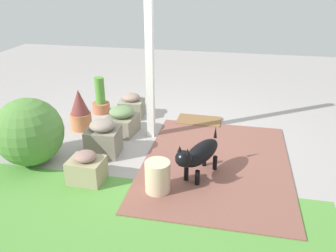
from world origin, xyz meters
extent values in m
plane|color=#A59F9D|center=(0.00, 0.00, 0.00)|extent=(12.00, 12.00, 0.00)
cube|color=brown|center=(-0.74, 0.46, 0.01)|extent=(1.80, 2.40, 0.02)
cube|color=white|center=(0.26, -0.17, 1.23)|extent=(0.10, 0.10, 2.46)
cube|color=gray|center=(0.76, -0.82, 0.14)|extent=(0.41, 0.39, 0.28)
ellipsoid|color=gray|center=(0.76, -0.82, 0.33)|extent=(0.29, 0.29, 0.13)
cube|color=gray|center=(0.70, -0.17, 0.14)|extent=(0.45, 0.48, 0.27)
ellipsoid|color=#688554|center=(0.70, -0.17, 0.34)|extent=(0.36, 0.36, 0.16)
cube|color=gray|center=(0.74, 0.48, 0.18)|extent=(0.43, 0.41, 0.35)
ellipsoid|color=gray|center=(0.74, 0.48, 0.41)|extent=(0.33, 0.33, 0.15)
cube|color=tan|center=(0.69, 1.13, 0.14)|extent=(0.40, 0.34, 0.28)
ellipsoid|color=gray|center=(0.69, 1.13, 0.32)|extent=(0.25, 0.25, 0.11)
sphere|color=#51863B|center=(1.53, 0.87, 0.42)|extent=(0.84, 0.84, 0.84)
cylinder|color=#C27548|center=(1.36, -0.19, 0.13)|extent=(0.32, 0.32, 0.25)
cone|color=brown|center=(1.36, -0.19, 0.44)|extent=(0.28, 0.28, 0.38)
cylinder|color=#B06442|center=(1.31, -0.87, 0.08)|extent=(0.29, 0.29, 0.17)
cylinder|color=#4F9034|center=(1.31, -0.87, 0.39)|extent=(0.16, 0.16, 0.45)
ellipsoid|color=black|center=(-0.58, 0.76, 0.31)|extent=(0.46, 0.67, 0.24)
sphere|color=black|center=(-0.42, 1.10, 0.41)|extent=(0.18, 0.18, 0.18)
cone|color=black|center=(-0.46, 1.12, 0.51)|extent=(0.05, 0.05, 0.07)
cone|color=black|center=(-0.37, 1.08, 0.51)|extent=(0.05, 0.05, 0.07)
cylinder|color=black|center=(-0.56, 0.98, 0.10)|extent=(0.05, 0.05, 0.19)
cylinder|color=black|center=(-0.42, 0.91, 0.10)|extent=(0.05, 0.05, 0.19)
cylinder|color=black|center=(-0.73, 0.61, 0.10)|extent=(0.05, 0.05, 0.19)
cylinder|color=black|center=(-0.59, 0.55, 0.10)|extent=(0.05, 0.05, 0.19)
cone|color=black|center=(-0.71, 0.49, 0.46)|extent=(0.04, 0.04, 0.15)
cylinder|color=beige|center=(-0.15, 1.18, 0.18)|extent=(0.28, 0.28, 0.37)
cube|color=brown|center=(-0.37, -0.82, 0.01)|extent=(0.70, 0.42, 0.03)
camera|label=1|loc=(-0.89, 4.22, 2.22)|focal=36.61mm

